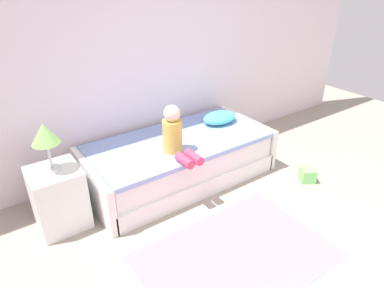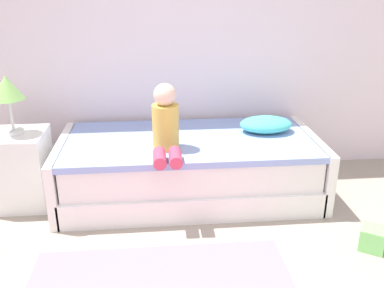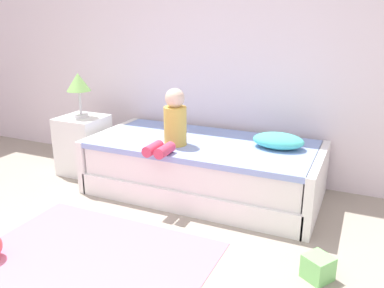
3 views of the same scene
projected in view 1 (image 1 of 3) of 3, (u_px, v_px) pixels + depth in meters
wall_rear at (134, 44)px, 3.66m from camera, size 7.20×0.10×2.90m
bed at (179, 159)px, 3.87m from camera, size 2.11×1.00×0.50m
nightstand at (59, 198)px, 3.13m from camera, size 0.44×0.44×0.60m
table_lamp at (45, 136)px, 2.84m from camera, size 0.24×0.24×0.45m
child_figure at (175, 135)px, 3.39m from camera, size 0.20×0.51×0.50m
pillow at (220, 118)px, 4.12m from camera, size 0.44×0.30×0.13m
area_rug at (237, 256)px, 2.90m from camera, size 1.60×1.10×0.01m
toy_block at (308, 175)px, 3.88m from camera, size 0.22×0.22×0.16m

